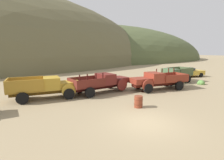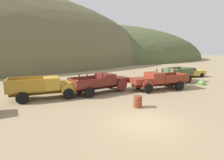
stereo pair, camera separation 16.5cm
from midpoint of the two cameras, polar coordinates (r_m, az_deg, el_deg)
ground_plane at (r=10.84m, az=10.26°, el=-13.48°), size 300.00×300.00×0.00m
hill_far_right at (r=80.18m, az=-0.45°, el=6.58°), size 101.48×59.23×29.65m
truck_mustard at (r=16.56m, az=-19.74°, el=-2.15°), size 6.19×3.12×1.91m
truck_oxblood at (r=17.91m, az=-2.88°, el=-0.72°), size 6.23×2.69×2.16m
truck_rust_red at (r=19.40m, az=13.51°, el=-0.22°), size 6.63×3.39×2.16m
truck_weathered_green at (r=24.08m, az=18.35°, el=1.46°), size 5.92×2.65×1.91m
car_faded_yellow at (r=30.94m, az=24.01°, el=2.45°), size 5.08×2.80×1.57m
oil_drum_foreground at (r=13.34m, az=8.21°, el=-6.96°), size 0.66×0.66×0.88m
bush_lone_scrub at (r=24.64m, az=26.66°, el=-0.87°), size 0.79×0.86×0.71m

